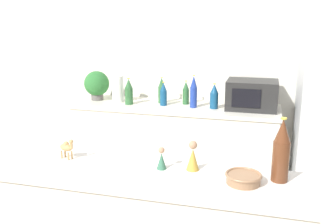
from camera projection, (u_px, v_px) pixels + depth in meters
wall_back at (214, 65)px, 3.94m from camera, size 8.00×0.06×2.55m
back_counter at (175, 146)px, 3.92m from camera, size 2.09×0.63×0.90m
potted_plant at (97, 84)px, 3.99m from camera, size 0.27×0.27×0.31m
paper_towel_roll at (118, 89)px, 3.90m from camera, size 0.12×0.12×0.28m
microwave at (252, 95)px, 3.61m from camera, size 0.48×0.37×0.28m
back_bottle_0 at (186, 93)px, 3.81m from camera, size 0.07×0.07×0.24m
back_bottle_1 at (162, 91)px, 3.86m from camera, size 0.07×0.07×0.27m
back_bottle_2 at (129, 92)px, 3.80m from camera, size 0.08×0.08×0.27m
back_bottle_3 at (214, 97)px, 3.63m from camera, size 0.08×0.08×0.25m
back_bottle_4 at (194, 92)px, 3.66m from camera, size 0.07×0.07×0.32m
back_bottle_5 at (163, 94)px, 3.76m from camera, size 0.07×0.07×0.24m
wine_bottle at (281, 151)px, 1.85m from camera, size 0.08×0.08×0.33m
fruit_bowl at (243, 178)px, 1.85m from camera, size 0.18×0.18×0.05m
camel_figurine at (67, 147)px, 2.16m from camera, size 0.10×0.07×0.12m
wise_man_figurine_blue at (193, 158)px, 2.00m from camera, size 0.07×0.07×0.16m
wise_man_figurine_crimson at (162, 160)px, 2.02m from camera, size 0.05×0.05×0.12m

